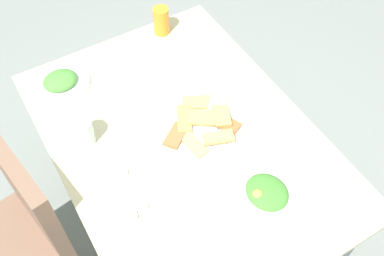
{
  "coord_description": "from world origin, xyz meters",
  "views": [
    {
      "loc": [
        -0.82,
        0.46,
        2.05
      ],
      "look_at": [
        0.01,
        -0.04,
        0.77
      ],
      "focal_mm": 42.44,
      "sensor_mm": 36.0,
      "label": 1
    }
  ],
  "objects_px": {
    "dining_table": "(185,151)",
    "salad_plate_rice": "(266,193)",
    "dining_chair": "(15,236)",
    "drinking_glass": "(83,132)",
    "pide_platter": "(204,123)",
    "fork": "(140,188)",
    "salad_plate_greens": "(61,82)",
    "soda_can": "(161,21)",
    "spoon": "(130,193)",
    "paper_napkin": "(135,191)"
  },
  "relations": [
    {
      "from": "salad_plate_rice",
      "to": "fork",
      "type": "height_order",
      "value": "salad_plate_rice"
    },
    {
      "from": "soda_can",
      "to": "spoon",
      "type": "distance_m",
      "value": 0.79
    },
    {
      "from": "dining_table",
      "to": "salad_plate_rice",
      "type": "relative_size",
      "value": 6.22
    },
    {
      "from": "pide_platter",
      "to": "spoon",
      "type": "distance_m",
      "value": 0.37
    },
    {
      "from": "salad_plate_greens",
      "to": "dining_chair",
      "type": "bearing_deg",
      "value": 135.52
    },
    {
      "from": "dining_table",
      "to": "salad_plate_rice",
      "type": "height_order",
      "value": "salad_plate_rice"
    },
    {
      "from": "dining_table",
      "to": "paper_napkin",
      "type": "relative_size",
      "value": 10.0
    },
    {
      "from": "soda_can",
      "to": "fork",
      "type": "relative_size",
      "value": 0.73
    },
    {
      "from": "drinking_glass",
      "to": "paper_napkin",
      "type": "height_order",
      "value": "drinking_glass"
    },
    {
      "from": "salad_plate_rice",
      "to": "paper_napkin",
      "type": "relative_size",
      "value": 1.61
    },
    {
      "from": "spoon",
      "to": "salad_plate_greens",
      "type": "bearing_deg",
      "value": 17.01
    },
    {
      "from": "dining_chair",
      "to": "salad_plate_greens",
      "type": "distance_m",
      "value": 0.59
    },
    {
      "from": "soda_can",
      "to": "paper_napkin",
      "type": "height_order",
      "value": "soda_can"
    },
    {
      "from": "dining_chair",
      "to": "fork",
      "type": "height_order",
      "value": "dining_chair"
    },
    {
      "from": "salad_plate_rice",
      "to": "spoon",
      "type": "distance_m",
      "value": 0.44
    },
    {
      "from": "dining_chair",
      "to": "drinking_glass",
      "type": "bearing_deg",
      "value": -76.09
    },
    {
      "from": "salad_plate_greens",
      "to": "drinking_glass",
      "type": "relative_size",
      "value": 2.18
    },
    {
      "from": "fork",
      "to": "dining_chair",
      "type": "bearing_deg",
      "value": 79.28
    },
    {
      "from": "dining_chair",
      "to": "soda_can",
      "type": "bearing_deg",
      "value": -62.19
    },
    {
      "from": "dining_chair",
      "to": "paper_napkin",
      "type": "distance_m",
      "value": 0.51
    },
    {
      "from": "pide_platter",
      "to": "drinking_glass",
      "type": "xyz_separation_m",
      "value": [
        0.16,
        0.39,
        0.04
      ]
    },
    {
      "from": "dining_chair",
      "to": "paper_napkin",
      "type": "height_order",
      "value": "dining_chair"
    },
    {
      "from": "salad_plate_greens",
      "to": "salad_plate_rice",
      "type": "height_order",
      "value": "salad_plate_greens"
    },
    {
      "from": "dining_table",
      "to": "soda_can",
      "type": "height_order",
      "value": "soda_can"
    },
    {
      "from": "soda_can",
      "to": "drinking_glass",
      "type": "distance_m",
      "value": 0.62
    },
    {
      "from": "drinking_glass",
      "to": "soda_can",
      "type": "bearing_deg",
      "value": -54.1
    },
    {
      "from": "fork",
      "to": "drinking_glass",
      "type": "bearing_deg",
      "value": 28.37
    },
    {
      "from": "pide_platter",
      "to": "soda_can",
      "type": "distance_m",
      "value": 0.54
    },
    {
      "from": "salad_plate_rice",
      "to": "drinking_glass",
      "type": "distance_m",
      "value": 0.65
    },
    {
      "from": "dining_chair",
      "to": "drinking_glass",
      "type": "relative_size",
      "value": 8.76
    },
    {
      "from": "dining_chair",
      "to": "pide_platter",
      "type": "bearing_deg",
      "value": -95.19
    },
    {
      "from": "soda_can",
      "to": "salad_plate_rice",
      "type": "bearing_deg",
      "value": 174.21
    },
    {
      "from": "salad_plate_rice",
      "to": "paper_napkin",
      "type": "height_order",
      "value": "salad_plate_rice"
    },
    {
      "from": "dining_table",
      "to": "soda_can",
      "type": "distance_m",
      "value": 0.59
    },
    {
      "from": "fork",
      "to": "salad_plate_greens",
      "type": "bearing_deg",
      "value": 18.03
    },
    {
      "from": "salad_plate_greens",
      "to": "salad_plate_rice",
      "type": "distance_m",
      "value": 0.89
    },
    {
      "from": "dining_table",
      "to": "soda_can",
      "type": "xyz_separation_m",
      "value": [
        0.54,
        -0.2,
        0.14
      ]
    },
    {
      "from": "dining_table",
      "to": "spoon",
      "type": "bearing_deg",
      "value": 111.48
    },
    {
      "from": "dining_chair",
      "to": "salad_plate_greens",
      "type": "bearing_deg",
      "value": -44.48
    },
    {
      "from": "paper_napkin",
      "to": "fork",
      "type": "bearing_deg",
      "value": -90.0
    },
    {
      "from": "dining_chair",
      "to": "fork",
      "type": "distance_m",
      "value": 0.53
    },
    {
      "from": "dining_table",
      "to": "drinking_glass",
      "type": "height_order",
      "value": "drinking_glass"
    },
    {
      "from": "pide_platter",
      "to": "dining_chair",
      "type": "bearing_deg",
      "value": 84.81
    },
    {
      "from": "drinking_glass",
      "to": "paper_napkin",
      "type": "bearing_deg",
      "value": -167.72
    },
    {
      "from": "drinking_glass",
      "to": "spoon",
      "type": "relative_size",
      "value": 0.55
    },
    {
      "from": "dining_table",
      "to": "soda_can",
      "type": "relative_size",
      "value": 9.98
    },
    {
      "from": "dining_table",
      "to": "dining_chair",
      "type": "relative_size",
      "value": 1.34
    },
    {
      "from": "dining_chair",
      "to": "soda_can",
      "type": "height_order",
      "value": "dining_chair"
    },
    {
      "from": "dining_table",
      "to": "salad_plate_rice",
      "type": "distance_m",
      "value": 0.36
    },
    {
      "from": "salad_plate_rice",
      "to": "fork",
      "type": "relative_size",
      "value": 1.17
    }
  ]
}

